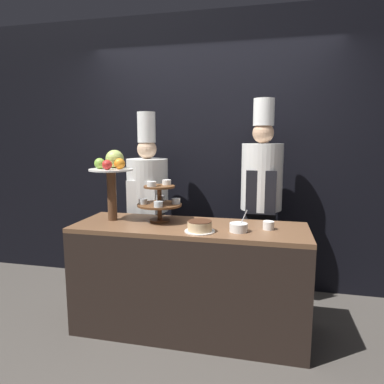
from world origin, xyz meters
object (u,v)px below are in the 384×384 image
object	(u,v)px
cup_white	(268,225)
chef_center_left	(261,194)
cake_round	(200,227)
chef_left	(148,200)
fruit_pedestal	(112,171)
tiered_stand	(159,200)
serving_bowl_near	(239,227)

from	to	relation	value
cup_white	chef_center_left	distance (m)	0.62
cake_round	cup_white	world-z (taller)	cake_round
chef_left	chef_center_left	size ratio (longest dim) A/B	0.95
cake_round	chef_center_left	world-z (taller)	chef_center_left
fruit_pedestal	cup_white	size ratio (longest dim) A/B	6.92
tiered_stand	chef_left	world-z (taller)	chef_left
cake_round	chef_center_left	bearing A→B (deg)	61.70
cake_round	chef_center_left	distance (m)	0.89
chef_center_left	cup_white	bearing A→B (deg)	-83.09
cup_white	chef_left	xyz separation A→B (m)	(-1.17, 0.60, 0.04)
fruit_pedestal	chef_left	world-z (taller)	chef_left
tiered_stand	serving_bowl_near	size ratio (longest dim) A/B	2.20
cake_round	chef_left	xyz separation A→B (m)	(-0.68, 0.78, 0.03)
chef_left	serving_bowl_near	bearing A→B (deg)	-36.59
chef_center_left	fruit_pedestal	bearing A→B (deg)	-155.36
serving_bowl_near	chef_center_left	bearing A→B (deg)	78.85
tiered_stand	serving_bowl_near	distance (m)	0.70
chef_left	chef_center_left	xyz separation A→B (m)	(1.10, -0.00, 0.10)
fruit_pedestal	cake_round	xyz separation A→B (m)	(0.79, -0.22, -0.37)
cake_round	chef_left	distance (m)	1.03
cup_white	chef_left	size ratio (longest dim) A/B	0.05
cup_white	chef_left	world-z (taller)	chef_left
serving_bowl_near	chef_center_left	xyz separation A→B (m)	(0.14, 0.71, 0.14)
fruit_pedestal	chef_left	distance (m)	0.65
cake_round	chef_center_left	size ratio (longest dim) A/B	0.12
tiered_stand	chef_left	xyz separation A→B (m)	(-0.30, 0.54, -0.10)
cup_white	serving_bowl_near	xyz separation A→B (m)	(-0.21, -0.11, 0.00)
tiered_stand	fruit_pedestal	distance (m)	0.46
serving_bowl_near	cake_round	bearing A→B (deg)	-167.29
fruit_pedestal	serving_bowl_near	bearing A→B (deg)	-8.61
chef_center_left	chef_left	bearing A→B (deg)	180.00
fruit_pedestal	chef_center_left	size ratio (longest dim) A/B	0.31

